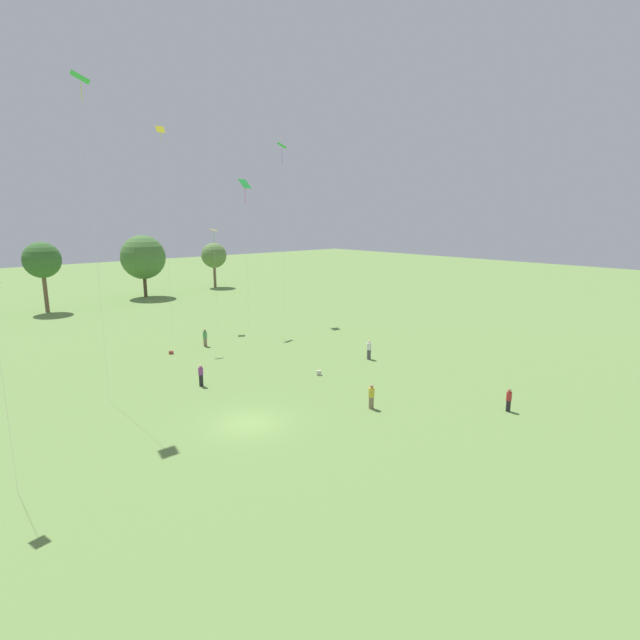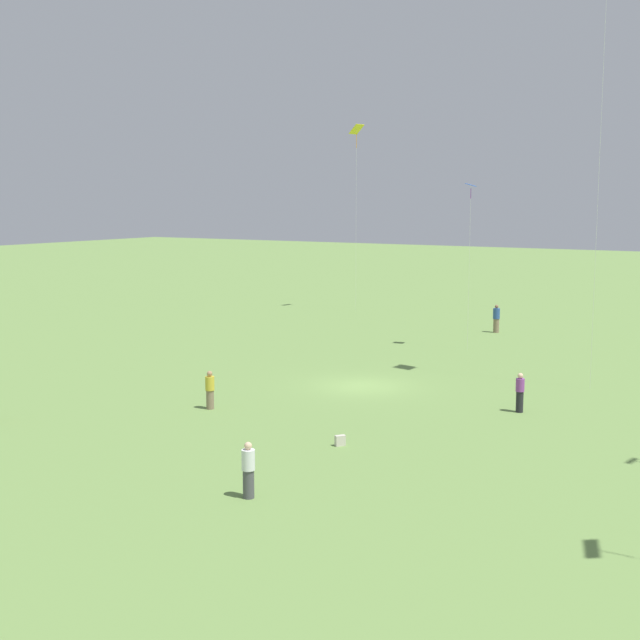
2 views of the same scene
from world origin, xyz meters
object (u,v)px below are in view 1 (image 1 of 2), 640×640
object	(u,v)px
person_1	(371,397)
kite_8	(81,94)
picnic_bag_2	(171,353)
person_4	(205,338)
person_5	(201,375)
person_0	(369,350)
kite_7	(245,188)
kite_9	(282,153)
person_3	(509,400)
kite_1	(161,147)
kite_6	(214,235)
picnic_bag_1	(319,373)

from	to	relation	value
person_1	kite_8	bearing A→B (deg)	-130.98
person_1	picnic_bag_2	distance (m)	22.05
person_4	person_5	xyz separation A→B (m)	(-6.06, -10.42, -0.01)
person_0	kite_7	size ratio (longest dim) A/B	0.11
kite_8	kite_9	xyz separation A→B (m)	(27.66, 16.11, 0.08)
person_1	kite_9	size ratio (longest dim) A/B	0.08
person_5	person_4	bearing A→B (deg)	79.88
person_1	kite_9	world-z (taller)	kite_9
person_5	kite_9	world-z (taller)	kite_9
person_5	picnic_bag_2	world-z (taller)	person_5
person_3	person_0	bearing A→B (deg)	-156.83
kite_1	kite_8	xyz separation A→B (m)	(-11.48, -14.27, 0.74)
person_3	person_4	size ratio (longest dim) A/B	0.91
kite_7	kite_9	xyz separation A→B (m)	(7.62, 3.30, 4.54)
person_3	picnic_bag_2	world-z (taller)	person_3
kite_1	kite_6	distance (m)	10.78
person_1	kite_7	size ratio (longest dim) A/B	0.10
kite_7	kite_8	size ratio (longest dim) A/B	0.78
person_3	kite_6	size ratio (longest dim) A/B	0.14
person_0	kite_8	size ratio (longest dim) A/B	0.08
kite_7	person_4	bearing A→B (deg)	-126.31
kite_7	kite_9	size ratio (longest dim) A/B	0.78
kite_6	kite_8	world-z (taller)	kite_8
kite_8	picnic_bag_2	world-z (taller)	kite_8
person_1	picnic_bag_1	world-z (taller)	person_1
kite_6	person_1	bearing A→B (deg)	-109.94
person_1	person_3	bearing A→B (deg)	49.98
person_5	kite_1	distance (m)	24.72
person_0	kite_9	bearing A→B (deg)	-10.06
person_5	kite_8	bearing A→B (deg)	-171.75
person_3	kite_9	xyz separation A→B (m)	(8.47, 35.44, 19.36)
person_1	person_3	world-z (taller)	person_1
kite_1	kite_8	distance (m)	18.33
person_0	person_1	distance (m)	11.81
kite_9	picnic_bag_1	bearing A→B (deg)	-140.43
kite_6	kite_7	size ratio (longest dim) A/B	0.68
kite_1	picnic_bag_1	distance (m)	27.57
picnic_bag_1	kite_1	bearing A→B (deg)	99.74
person_0	person_1	size ratio (longest dim) A/B	1.05
person_3	kite_8	world-z (taller)	kite_8
person_4	kite_6	bearing A→B (deg)	-88.71
kite_6	picnic_bag_1	world-z (taller)	kite_6
person_0	kite_7	bearing A→B (deg)	10.91
picnic_bag_2	person_0	bearing A→B (deg)	-46.79
kite_6	picnic_bag_1	bearing A→B (deg)	-107.89
picnic_bag_1	picnic_bag_2	world-z (taller)	picnic_bag_1
person_0	picnic_bag_1	bearing A→B (deg)	101.29
person_4	picnic_bag_1	distance (m)	14.59
kite_1	kite_7	xyz separation A→B (m)	(8.57, -1.46, -3.72)
person_0	picnic_bag_1	distance (m)	6.49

